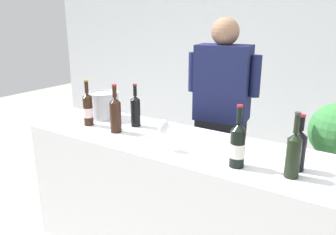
# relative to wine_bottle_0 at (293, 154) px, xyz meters

# --- Properties ---
(wall_back) EXTENTS (8.00, 0.10, 2.80)m
(wall_back) POSITION_rel_wine_bottle_0_xyz_m (-0.72, 2.72, 0.35)
(wall_back) COLOR silver
(wall_back) RESTS_ON ground_plane
(counter) EXTENTS (2.27, 0.65, 0.93)m
(counter) POSITION_rel_wine_bottle_0_xyz_m (-0.72, 0.12, -0.59)
(counter) COLOR white
(counter) RESTS_ON ground_plane
(wine_bottle_0) EXTENTS (0.07, 0.07, 0.34)m
(wine_bottle_0) POSITION_rel_wine_bottle_0_xyz_m (0.00, 0.00, 0.00)
(wine_bottle_0) COLOR black
(wine_bottle_0) RESTS_ON counter
(wine_bottle_1) EXTENTS (0.08, 0.08, 0.31)m
(wine_bottle_1) POSITION_rel_wine_bottle_0_xyz_m (0.00, 0.10, -0.01)
(wine_bottle_1) COLOR black
(wine_bottle_1) RESTS_ON counter
(wine_bottle_2) EXTENTS (0.08, 0.08, 0.35)m
(wine_bottle_2) POSITION_rel_wine_bottle_0_xyz_m (-0.28, -0.03, -0.01)
(wine_bottle_2) COLOR black
(wine_bottle_2) RESTS_ON counter
(wine_bottle_3) EXTENTS (0.07, 0.07, 0.35)m
(wine_bottle_3) POSITION_rel_wine_bottle_0_xyz_m (-1.50, 0.05, -0.00)
(wine_bottle_3) COLOR black
(wine_bottle_3) RESTS_ON counter
(wine_bottle_4) EXTENTS (0.07, 0.07, 0.32)m
(wine_bottle_4) POSITION_rel_wine_bottle_0_xyz_m (-1.19, 0.22, -0.00)
(wine_bottle_4) COLOR black
(wine_bottle_4) RESTS_ON counter
(wine_bottle_5) EXTENTS (0.08, 0.08, 0.34)m
(wine_bottle_5) POSITION_rel_wine_bottle_0_xyz_m (-1.22, 0.04, 0.01)
(wine_bottle_5) COLOR black
(wine_bottle_5) RESTS_ON counter
(wine_glass) EXTENTS (0.07, 0.07, 0.19)m
(wine_glass) POSITION_rel_wine_bottle_0_xyz_m (-0.75, -0.05, 0.00)
(wine_glass) COLOR silver
(wine_glass) RESTS_ON counter
(ice_bucket) EXTENTS (0.24, 0.24, 0.21)m
(ice_bucket) POSITION_rel_wine_bottle_0_xyz_m (-1.53, 0.26, -0.02)
(ice_bucket) COLOR silver
(ice_bucket) RESTS_ON counter
(person_server) EXTENTS (0.56, 0.30, 1.71)m
(person_server) POSITION_rel_wine_bottle_0_xyz_m (-0.73, 0.74, -0.21)
(person_server) COLOR black
(person_server) RESTS_ON ground_plane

